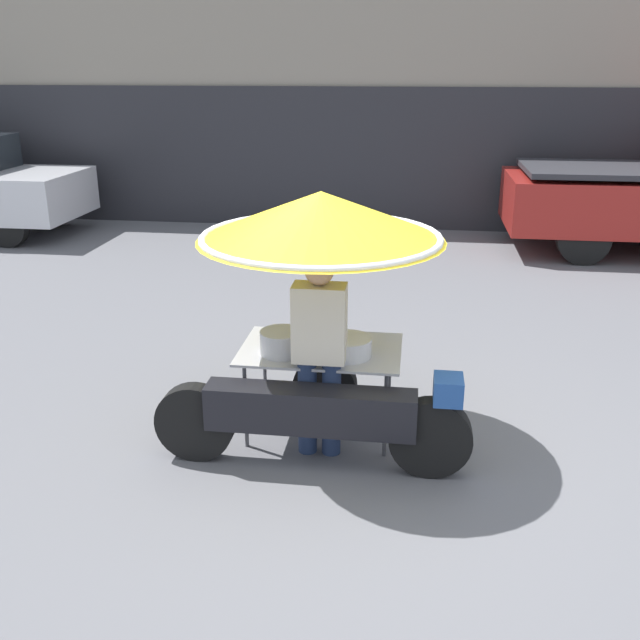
# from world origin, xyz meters

# --- Properties ---
(ground_plane) EXTENTS (36.00, 36.00, 0.00)m
(ground_plane) POSITION_xyz_m (0.00, 0.00, 0.00)
(ground_plane) COLOR slate
(shopfront_building) EXTENTS (28.00, 2.06, 3.96)m
(shopfront_building) POSITION_xyz_m (0.00, 8.97, 1.97)
(shopfront_building) COLOR gray
(shopfront_building) RESTS_ON ground
(vendor_motorcycle_cart) EXTENTS (2.29, 1.82, 1.91)m
(vendor_motorcycle_cart) POSITION_xyz_m (-0.37, 0.38, 1.47)
(vendor_motorcycle_cart) COLOR black
(vendor_motorcycle_cart) RESTS_ON ground
(vendor_person) EXTENTS (0.38, 0.22, 1.52)m
(vendor_person) POSITION_xyz_m (-0.34, 0.10, 0.85)
(vendor_person) COLOR navy
(vendor_person) RESTS_ON ground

